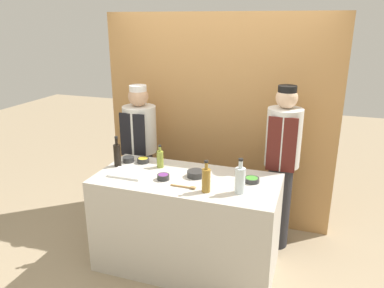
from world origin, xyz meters
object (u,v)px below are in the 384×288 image
Objects in this scene: sauce_bowl_yellow at (143,160)px; chef_right at (281,163)px; bottle_clear at (240,179)px; sauce_bowl_brown at (196,173)px; bottle_soy at (117,155)px; bottle_vinegar at (206,180)px; sauce_bowl_red at (128,159)px; cutting_board at (128,173)px; chef_left at (141,151)px; sauce_bowl_green at (252,180)px; wooden_spoon at (187,187)px; bottle_oil at (160,159)px; sauce_bowl_purple at (163,177)px.

sauce_bowl_yellow is 0.07× the size of chef_right.
chef_right is (0.26, 0.79, -0.11)m from bottle_clear.
sauce_bowl_brown is 0.64m from sauce_bowl_yellow.
bottle_soy is 1.10× the size of bottle_vinegar.
chef_right is at bearing 16.78° from sauce_bowl_red.
sauce_bowl_yellow is 0.36× the size of cutting_board.
sauce_bowl_red is 0.17m from bottle_soy.
sauce_bowl_brown is at bearing -15.05° from sauce_bowl_yellow.
cutting_board is 1.08m from bottle_clear.
cutting_board is 0.79m from chef_left.
chef_left is at bearing 149.05° from bottle_clear.
sauce_bowl_brown is 0.49× the size of cutting_board.
sauce_bowl_green is at bearing -110.72° from chef_right.
bottle_soy is at bearing -108.64° from sauce_bowl_red.
bottle_clear is at bearing -103.39° from sauce_bowl_green.
chef_right is (1.58, -0.00, 0.05)m from chef_left.
cutting_board is 1.08× the size of bottle_soy.
sauce_bowl_brown is 0.10× the size of chef_left.
bottle_clear is 0.47m from wooden_spoon.
sauce_bowl_brown reaches higher than sauce_bowl_red.
chef_right is (1.12, 0.48, -0.08)m from bottle_oil.
sauce_bowl_red is at bearing 175.93° from sauce_bowl_green.
chef_right is (0.54, 0.86, -0.10)m from bottle_vinegar.
bottle_soy is (-0.20, -0.16, 0.09)m from sauce_bowl_yellow.
sauce_bowl_red is 0.87m from wooden_spoon.
bottle_soy is at bearing 162.25° from wooden_spoon.
cutting_board is 1.53m from chef_right.
cutting_board is at bearing 177.68° from bottle_clear.
chef_left reaches higher than wooden_spoon.
sauce_bowl_green is at bearing 31.01° from wooden_spoon.
sauce_bowl_green is at bearing 1.93° from bottle_soy.
sauce_bowl_purple reaches higher than sauce_bowl_green.
sauce_bowl_yellow is 0.27m from bottle_soy.
sauce_bowl_purple is at bearing 165.51° from bottle_vinegar.
bottle_clear is (0.45, -0.20, 0.09)m from sauce_bowl_brown.
sauce_bowl_green is 0.08× the size of chef_left.
sauce_bowl_green is 1.15m from cutting_board.
sauce_bowl_green is at bearing 5.25° from sauce_bowl_brown.
bottle_clear reaches higher than sauce_bowl_green.
chef_right is at bearing 71.52° from bottle_clear.
sauce_bowl_yellow is at bearing 39.81° from bottle_soy.
chef_right is (1.54, 0.59, -0.11)m from bottle_soy.
chef_right reaches higher than chef_left.
sauce_bowl_green is 0.52m from sauce_bowl_brown.
bottle_soy reaches higher than wooden_spoon.
chef_right is (0.20, 0.54, -0.01)m from sauce_bowl_green.
sauce_bowl_yellow reaches higher than sauce_bowl_green.
bottle_vinegar reaches higher than sauce_bowl_red.
cutting_board is at bearing -169.77° from sauce_bowl_green.
cutting_board is (-1.13, -0.20, -0.01)m from sauce_bowl_green.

